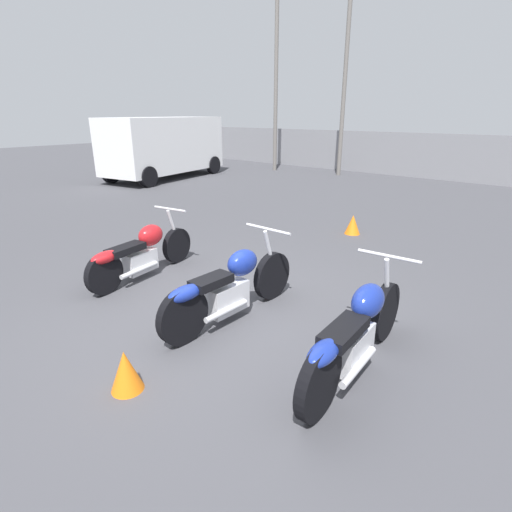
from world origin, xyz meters
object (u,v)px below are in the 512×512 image
motorcycle_slot_2 (356,333)px  motorcycle_slot_1 (230,287)px  parked_van (164,145)px  light_pole_right (277,37)px  motorcycle_slot_0 (141,253)px  light_pole_left (348,27)px  traffic_cone_near (126,371)px  traffic_cone_far (353,225)px

motorcycle_slot_2 → motorcycle_slot_1: bearing=175.8°
parked_van → motorcycle_slot_1: bearing=-44.4°
light_pole_right → motorcycle_slot_0: 13.31m
light_pole_left → motorcycle_slot_0: size_ratio=4.50×
traffic_cone_near → motorcycle_slot_0: bearing=142.7°
light_pole_right → motorcycle_slot_0: light_pole_right is taller
light_pole_right → traffic_cone_near: size_ratio=22.82×
light_pole_left → parked_van: size_ratio=1.76×
light_pole_right → motorcycle_slot_2: bearing=-48.8°
light_pole_right → motorcycle_slot_2: light_pole_right is taller
parked_van → traffic_cone_far: size_ratio=13.24×
motorcycle_slot_1 → motorcycle_slot_2: (1.65, 0.00, 0.01)m
light_pole_right → traffic_cone_far: (7.31, -6.66, -5.00)m
motorcycle_slot_0 → traffic_cone_far: motorcycle_slot_0 is taller
motorcycle_slot_2 → traffic_cone_near: 2.13m
motorcycle_slot_1 → motorcycle_slot_0: bearing=178.4°
light_pole_left → motorcycle_slot_1: size_ratio=4.27×
motorcycle_slot_2 → traffic_cone_near: motorcycle_slot_2 is taller
light_pole_right → parked_van: size_ratio=1.72×
light_pole_left → traffic_cone_near: (5.28, -13.04, -5.10)m
motorcycle_slot_1 → traffic_cone_far: (-0.63, 4.28, -0.23)m
motorcycle_slot_1 → traffic_cone_far: bearing=99.0°
traffic_cone_far → motorcycle_slot_2: bearing=-62.0°
motorcycle_slot_0 → parked_van: bearing=131.0°
light_pole_left → motorcycle_slot_0: 12.81m
motorcycle_slot_2 → parked_van: bearing=146.2°
motorcycle_slot_2 → parked_van: (-11.40, 6.47, 0.80)m
light_pole_left → motorcycle_slot_2: bearing=-59.7°
light_pole_left → parked_van: (-4.68, -5.01, -4.07)m
light_pole_left → light_pole_right: 2.92m
motorcycle_slot_1 → traffic_cone_far: motorcycle_slot_1 is taller
traffic_cone_near → traffic_cone_far: (-0.84, 5.84, 0.00)m
motorcycle_slot_0 → traffic_cone_near: motorcycle_slot_0 is taller
light_pole_right → parked_van: 6.24m
traffic_cone_far → parked_van: bearing=166.5°
traffic_cone_near → traffic_cone_far: size_ratio=1.00×
light_pole_left → motorcycle_slot_1: 13.47m
light_pole_right → motorcycle_slot_0: (6.01, -10.87, -4.79)m
motorcycle_slot_1 → light_pole_left: bearing=114.4°
motorcycle_slot_1 → light_pole_right: bearing=126.5°
traffic_cone_near → light_pole_left: bearing=112.1°
motorcycle_slot_1 → traffic_cone_near: size_ratio=5.46×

